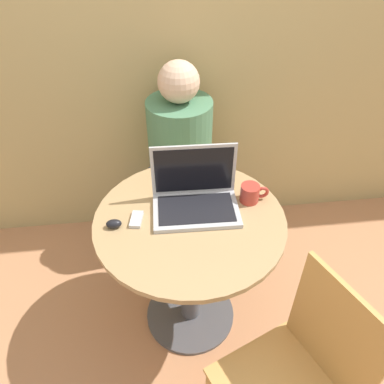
{
  "coord_description": "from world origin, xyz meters",
  "views": [
    {
      "loc": [
        -0.13,
        -1.14,
        1.84
      ],
      "look_at": [
        0.02,
        0.05,
        0.84
      ],
      "focal_mm": 35.0,
      "sensor_mm": 36.0,
      "label": 1
    }
  ],
  "objects_px": {
    "cell_phone": "(137,219)",
    "person_seated": "(179,170)",
    "laptop": "(195,196)",
    "chair_empty": "(296,379)"
  },
  "relations": [
    {
      "from": "chair_empty",
      "to": "cell_phone",
      "type": "bearing_deg",
      "value": 131.79
    },
    {
      "from": "cell_phone",
      "to": "chair_empty",
      "type": "height_order",
      "value": "chair_empty"
    },
    {
      "from": "laptop",
      "to": "chair_empty",
      "type": "height_order",
      "value": "laptop"
    },
    {
      "from": "laptop",
      "to": "cell_phone",
      "type": "relative_size",
      "value": 3.72
    },
    {
      "from": "laptop",
      "to": "person_seated",
      "type": "distance_m",
      "value": 0.68
    },
    {
      "from": "cell_phone",
      "to": "person_seated",
      "type": "height_order",
      "value": "person_seated"
    },
    {
      "from": "laptop",
      "to": "person_seated",
      "type": "relative_size",
      "value": 0.32
    },
    {
      "from": "cell_phone",
      "to": "person_seated",
      "type": "bearing_deg",
      "value": 70.53
    },
    {
      "from": "laptop",
      "to": "cell_phone",
      "type": "height_order",
      "value": "laptop"
    },
    {
      "from": "laptop",
      "to": "chair_empty",
      "type": "relative_size",
      "value": 0.41
    }
  ]
}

